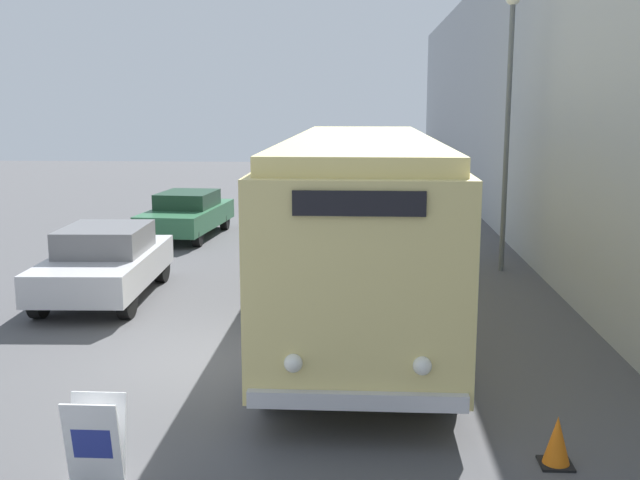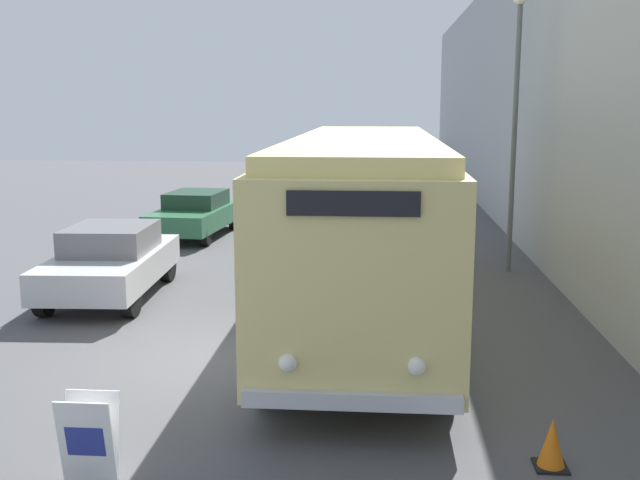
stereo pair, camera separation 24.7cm
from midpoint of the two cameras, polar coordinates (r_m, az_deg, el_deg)
ground_plane at (r=11.99m, az=-6.82°, el=-9.07°), size 80.00×80.00×0.00m
building_wall_right at (r=21.48m, az=16.11°, el=10.49°), size 0.30×60.00×8.33m
vintage_bus at (r=14.07m, az=3.89°, el=1.89°), size 2.68×11.61×3.38m
sign_board at (r=8.49m, az=-16.37°, el=-14.48°), size 0.59×0.36×0.97m
streetlamp at (r=18.13m, az=15.11°, el=10.81°), size 0.36×0.36×6.52m
parked_car_near at (r=16.02m, az=-15.23°, el=-1.53°), size 2.11×4.39×1.49m
parked_car_mid at (r=22.86m, az=-9.13°, el=2.03°), size 2.13×4.45×1.35m
traffic_cone at (r=8.95m, az=18.03°, el=-14.55°), size 0.36×0.36×0.58m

